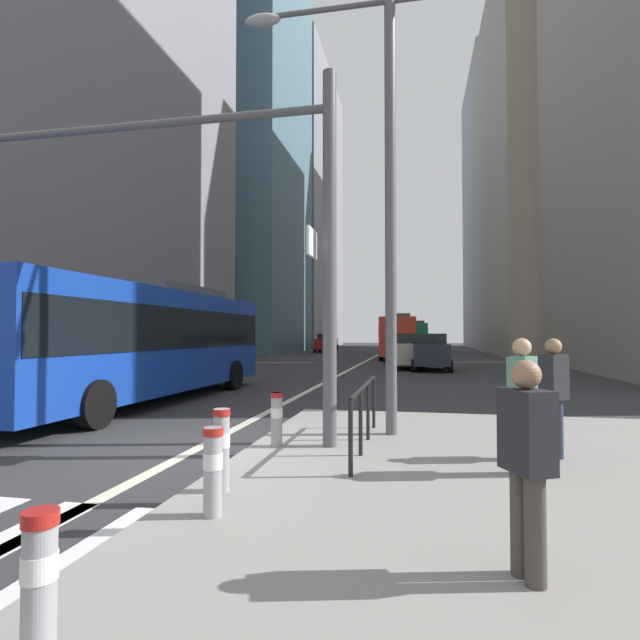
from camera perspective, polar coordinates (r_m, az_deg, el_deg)
ground_plane at (r=27.69m, az=3.75°, el=-5.60°), size 160.00×160.00×0.00m
median_island at (r=6.90m, az=27.81°, el=-16.94°), size 9.00×10.00×0.15m
lane_centre_line at (r=37.61m, az=5.76°, el=-4.53°), size 0.20×80.00×0.01m
office_tower_left_mid at (r=58.06m, az=-9.72°, el=18.65°), size 13.51×16.92×44.03m
office_tower_left_far at (r=80.28m, az=-3.29°, el=12.64°), size 12.52×25.08×43.39m
office_tower_right_mid at (r=53.57m, az=26.21°, el=15.47°), size 13.31×20.73×35.02m
office_tower_right_far at (r=77.09m, az=21.44°, el=11.80°), size 12.18×20.81×39.33m
city_bus_blue_oncoming at (r=14.65m, az=-19.65°, el=-1.86°), size 2.86×11.37×3.40m
sedan_white_oncoming at (r=17.76m, az=-29.13°, el=-4.42°), size 2.07×4.31×1.94m
city_bus_red_receding at (r=39.19m, az=9.11°, el=-1.72°), size 2.88×11.52×3.40m
city_bus_red_distant at (r=59.40m, az=11.15°, el=-1.67°), size 2.82×11.32×3.40m
car_oncoming_mid at (r=51.63m, az=0.70°, el=-2.66°), size 2.15×4.34×1.94m
car_receding_near at (r=26.71m, az=12.67°, el=-3.58°), size 2.09×4.28×1.94m
car_receding_far at (r=27.66m, az=10.12°, el=-3.53°), size 2.05×4.09×1.94m
car_oncoming_far at (r=59.26m, az=0.90°, el=-2.52°), size 2.11×4.47×1.94m
traffic_signal_gantry at (r=8.85m, az=-14.84°, el=13.08°), size 7.08×0.65×6.00m
street_lamp_post at (r=9.46m, az=8.13°, el=19.23°), size 5.50×0.32×8.00m
bollard_front at (r=3.41m, az=-29.70°, el=-24.27°), size 0.20×0.20×0.80m
bollard_left at (r=5.11m, az=-12.29°, el=-16.24°), size 0.20×0.20×0.86m
bollard_right at (r=5.83m, az=-11.34°, el=-14.04°), size 0.20×0.20×0.92m
bollard_back at (r=7.96m, az=-5.04°, el=-11.02°), size 0.20×0.20×0.84m
pedestrian_railing at (r=7.86m, az=5.17°, el=-9.49°), size 0.06×3.30×0.98m
pedestrian_waiting at (r=6.79m, az=22.38°, el=-8.39°), size 0.41×0.45×1.72m
pedestrian_walking at (r=3.99m, az=22.83°, el=-14.56°), size 0.38×0.45×1.58m
pedestrian_far at (r=7.80m, az=25.44°, el=-7.51°), size 0.44×0.44×1.71m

